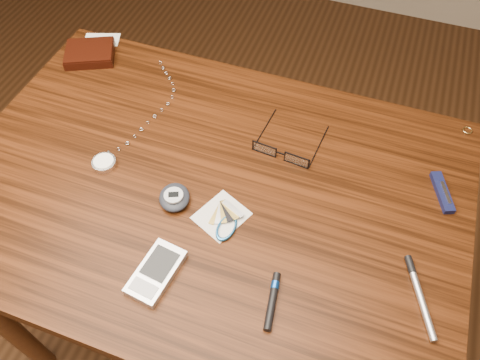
{
  "coord_description": "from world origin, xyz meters",
  "views": [
    {
      "loc": [
        0.24,
        -0.48,
        1.49
      ],
      "look_at": [
        0.06,
        0.02,
        0.76
      ],
      "focal_mm": 35.0,
      "sensor_mm": 36.0,
      "label": 1
    }
  ],
  "objects_px": {
    "pda_phone": "(156,272)",
    "pocket_watch": "(108,159)",
    "wallet_and_card": "(90,53)",
    "pedometer": "(174,197)",
    "notepad_keys": "(225,221)",
    "eyeglasses": "(282,152)",
    "pocket_knife": "(442,192)",
    "silver_pen": "(418,290)",
    "desk": "(209,212)"
  },
  "relations": [
    {
      "from": "pocket_knife",
      "to": "pocket_watch",
      "type": "bearing_deg",
      "value": -167.32
    },
    {
      "from": "pocket_watch",
      "to": "notepad_keys",
      "type": "bearing_deg",
      "value": -11.4
    },
    {
      "from": "notepad_keys",
      "to": "silver_pen",
      "type": "relative_size",
      "value": 0.81
    },
    {
      "from": "notepad_keys",
      "to": "silver_pen",
      "type": "xyz_separation_m",
      "value": [
        0.35,
        -0.02,
        0.0
      ]
    },
    {
      "from": "pedometer",
      "to": "notepad_keys",
      "type": "relative_size",
      "value": 0.75
    },
    {
      "from": "pda_phone",
      "to": "silver_pen",
      "type": "distance_m",
      "value": 0.44
    },
    {
      "from": "desk",
      "to": "wallet_and_card",
      "type": "bearing_deg",
      "value": 147.64
    },
    {
      "from": "pocket_knife",
      "to": "notepad_keys",
      "type": "bearing_deg",
      "value": -151.6
    },
    {
      "from": "wallet_and_card",
      "to": "pocket_watch",
      "type": "xyz_separation_m",
      "value": [
        0.2,
        -0.27,
        -0.01
      ]
    },
    {
      "from": "desk",
      "to": "pda_phone",
      "type": "height_order",
      "value": "pda_phone"
    },
    {
      "from": "pda_phone",
      "to": "pedometer",
      "type": "relative_size",
      "value": 1.4
    },
    {
      "from": "wallet_and_card",
      "to": "silver_pen",
      "type": "xyz_separation_m",
      "value": [
        0.83,
        -0.35,
        -0.01
      ]
    },
    {
      "from": "pda_phone",
      "to": "pocket_knife",
      "type": "xyz_separation_m",
      "value": [
        0.44,
        0.34,
        -0.0
      ]
    },
    {
      "from": "notepad_keys",
      "to": "pocket_knife",
      "type": "bearing_deg",
      "value": 28.4
    },
    {
      "from": "wallet_and_card",
      "to": "pocket_watch",
      "type": "height_order",
      "value": "wallet_and_card"
    },
    {
      "from": "silver_pen",
      "to": "pda_phone",
      "type": "bearing_deg",
      "value": -164.18
    },
    {
      "from": "pocket_knife",
      "to": "silver_pen",
      "type": "distance_m",
      "value": 0.22
    },
    {
      "from": "desk",
      "to": "wallet_and_card",
      "type": "distance_m",
      "value": 0.5
    },
    {
      "from": "eyeglasses",
      "to": "silver_pen",
      "type": "relative_size",
      "value": 0.99
    },
    {
      "from": "desk",
      "to": "pda_phone",
      "type": "xyz_separation_m",
      "value": [
        -0.01,
        -0.21,
        0.11
      ]
    },
    {
      "from": "pedometer",
      "to": "silver_pen",
      "type": "relative_size",
      "value": 0.6
    },
    {
      "from": "notepad_keys",
      "to": "silver_pen",
      "type": "bearing_deg",
      "value": -2.88
    },
    {
      "from": "pocket_watch",
      "to": "silver_pen",
      "type": "relative_size",
      "value": 2.51
    },
    {
      "from": "pda_phone",
      "to": "desk",
      "type": "bearing_deg",
      "value": 87.95
    },
    {
      "from": "eyeglasses",
      "to": "pda_phone",
      "type": "height_order",
      "value": "eyeglasses"
    },
    {
      "from": "eyeglasses",
      "to": "pocket_knife",
      "type": "bearing_deg",
      "value": 2.65
    },
    {
      "from": "eyeglasses",
      "to": "silver_pen",
      "type": "distance_m",
      "value": 0.36
    },
    {
      "from": "eyeglasses",
      "to": "notepad_keys",
      "type": "height_order",
      "value": "eyeglasses"
    },
    {
      "from": "eyeglasses",
      "to": "notepad_keys",
      "type": "relative_size",
      "value": 1.23
    },
    {
      "from": "pda_phone",
      "to": "pocket_watch",
      "type": "bearing_deg",
      "value": 136.41
    },
    {
      "from": "pda_phone",
      "to": "pocket_knife",
      "type": "height_order",
      "value": "pda_phone"
    },
    {
      "from": "eyeglasses",
      "to": "pocket_watch",
      "type": "xyz_separation_m",
      "value": [
        -0.33,
        -0.13,
        -0.01
      ]
    },
    {
      "from": "wallet_and_card",
      "to": "notepad_keys",
      "type": "relative_size",
      "value": 1.56
    },
    {
      "from": "pocket_watch",
      "to": "pocket_knife",
      "type": "height_order",
      "value": "same"
    },
    {
      "from": "silver_pen",
      "to": "desk",
      "type": "bearing_deg",
      "value": 168.34
    },
    {
      "from": "wallet_and_card",
      "to": "eyeglasses",
      "type": "xyz_separation_m",
      "value": [
        0.53,
        -0.14,
        0.0
      ]
    },
    {
      "from": "pda_phone",
      "to": "notepad_keys",
      "type": "xyz_separation_m",
      "value": [
        0.07,
        0.14,
        -0.0
      ]
    },
    {
      "from": "pda_phone",
      "to": "wallet_and_card",
      "type": "bearing_deg",
      "value": 130.92
    },
    {
      "from": "eyeglasses",
      "to": "pda_phone",
      "type": "relative_size",
      "value": 1.17
    },
    {
      "from": "pda_phone",
      "to": "notepad_keys",
      "type": "height_order",
      "value": "pda_phone"
    },
    {
      "from": "pedometer",
      "to": "pocket_knife",
      "type": "relative_size",
      "value": 0.89
    },
    {
      "from": "desk",
      "to": "pda_phone",
      "type": "bearing_deg",
      "value": -92.05
    },
    {
      "from": "pedometer",
      "to": "pocket_knife",
      "type": "xyz_separation_m",
      "value": [
        0.48,
        0.19,
        -0.01
      ]
    },
    {
      "from": "wallet_and_card",
      "to": "pocket_knife",
      "type": "distance_m",
      "value": 0.85
    },
    {
      "from": "wallet_and_card",
      "to": "pda_phone",
      "type": "bearing_deg",
      "value": -49.08
    },
    {
      "from": "desk",
      "to": "pocket_knife",
      "type": "relative_size",
      "value": 10.7
    },
    {
      "from": "pda_phone",
      "to": "silver_pen",
      "type": "bearing_deg",
      "value": 15.82
    },
    {
      "from": "desk",
      "to": "pocket_watch",
      "type": "xyz_separation_m",
      "value": [
        -0.21,
        -0.01,
        0.11
      ]
    },
    {
      "from": "pocket_watch",
      "to": "pocket_knife",
      "type": "bearing_deg",
      "value": 12.68
    },
    {
      "from": "wallet_and_card",
      "to": "pedometer",
      "type": "relative_size",
      "value": 2.1
    }
  ]
}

